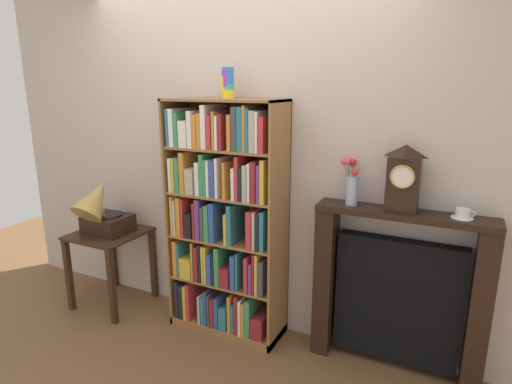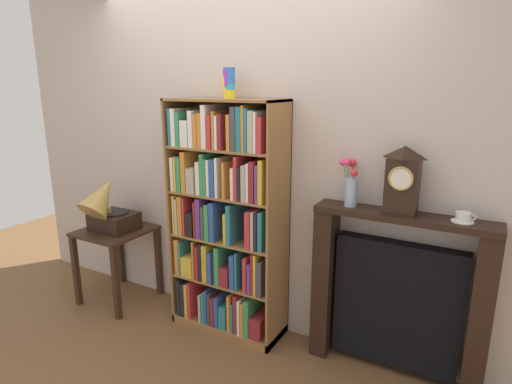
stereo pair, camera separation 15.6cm
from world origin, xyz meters
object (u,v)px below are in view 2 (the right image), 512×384
object	(u,v)px
teacup_with_saucer	(463,218)
fireplace_mantel	(396,297)
flower_vase	(351,185)
gramophone	(107,207)
side_table_left	(117,246)
bookshelf	(225,223)
cup_stack	(229,83)
mantel_clock	(403,180)

from	to	relation	value
teacup_with_saucer	fireplace_mantel	bearing A→B (deg)	176.91
flower_vase	fireplace_mantel	bearing A→B (deg)	2.09
gramophone	teacup_with_saucer	world-z (taller)	gramophone
fireplace_mantel	flower_vase	xyz separation A→B (m)	(-0.33, -0.01, 0.69)
side_table_left	gramophone	distance (m)	0.36
bookshelf	flower_vase	world-z (taller)	bookshelf
flower_vase	cup_stack	bearing A→B (deg)	-178.01
teacup_with_saucer	cup_stack	bearing A→B (deg)	-179.05
bookshelf	mantel_clock	xyz separation A→B (m)	(1.20, 0.08, 0.44)
fireplace_mantel	gramophone	bearing A→B (deg)	-173.74
fireplace_mantel	teacup_with_saucer	xyz separation A→B (m)	(0.32, -0.02, 0.58)
side_table_left	teacup_with_saucer	bearing A→B (deg)	3.79
gramophone	teacup_with_saucer	size ratio (longest dim) A/B	4.06
cup_stack	side_table_left	bearing A→B (deg)	-172.24
side_table_left	fireplace_mantel	bearing A→B (deg)	4.74
gramophone	flower_vase	bearing A→B (deg)	6.96
bookshelf	teacup_with_saucer	size ratio (longest dim) A/B	13.72
bookshelf	flower_vase	size ratio (longest dim) A/B	5.72
bookshelf	fireplace_mantel	xyz separation A→B (m)	(1.22, 0.10, -0.32)
side_table_left	gramophone	size ratio (longest dim) A/B	1.25
bookshelf	gramophone	bearing A→B (deg)	-171.79
cup_stack	side_table_left	world-z (taller)	cup_stack
mantel_clock	teacup_with_saucer	size ratio (longest dim) A/B	3.19
gramophone	mantel_clock	xyz separation A→B (m)	(2.26, 0.23, 0.43)
gramophone	fireplace_mantel	world-z (taller)	gramophone
cup_stack	gramophone	xyz separation A→B (m)	(-1.08, -0.21, -0.99)
gramophone	teacup_with_saucer	distance (m)	2.63
cup_stack	side_table_left	size ratio (longest dim) A/B	0.32
teacup_with_saucer	side_table_left	bearing A→B (deg)	-176.21
cup_stack	mantel_clock	size ratio (longest dim) A/B	0.51
bookshelf	cup_stack	bearing A→B (deg)	74.41
flower_vase	teacup_with_saucer	distance (m)	0.66
teacup_with_saucer	mantel_clock	bearing A→B (deg)	-179.60
teacup_with_saucer	bookshelf	bearing A→B (deg)	-177.02
side_table_left	cup_stack	bearing A→B (deg)	7.76
gramophone	cup_stack	bearing A→B (deg)	10.91
cup_stack	teacup_with_saucer	size ratio (longest dim) A/B	1.62
fireplace_mantel	flower_vase	distance (m)	0.77
mantel_clock	teacup_with_saucer	world-z (taller)	mantel_clock
side_table_left	mantel_clock	world-z (taller)	mantel_clock
bookshelf	gramophone	world-z (taller)	bookshelf
bookshelf	teacup_with_saucer	xyz separation A→B (m)	(1.54, 0.08, 0.26)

